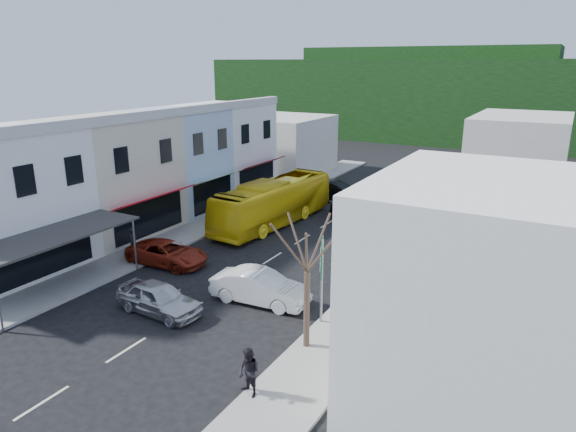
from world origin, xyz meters
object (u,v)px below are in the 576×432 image
at_px(car_red, 167,253).
at_px(pedestrian_right, 249,374).
at_px(bus, 274,204).
at_px(street_tree, 307,272).
at_px(direction_sign, 322,283).
at_px(car_silver, 159,299).
at_px(car_white, 260,289).
at_px(pedestrian_left, 133,242).
at_px(traffic_signal, 463,157).

bearing_deg(car_red, pedestrian_right, -129.77).
xyz_separation_m(bus, street_tree, (10.05, -14.31, 1.95)).
height_order(bus, direction_sign, direction_sign).
distance_m(car_red, direction_sign, 11.48).
relative_size(pedestrian_right, street_tree, 0.24).
height_order(bus, street_tree, street_tree).
relative_size(car_silver, street_tree, 0.63).
bearing_deg(bus, car_silver, -76.54).
xyz_separation_m(car_white, car_red, (-7.56, 1.64, 0.00)).
relative_size(direction_sign, street_tree, 0.59).
relative_size(bus, car_silver, 2.64).
relative_size(bus, street_tree, 1.66).
xyz_separation_m(car_silver, car_red, (-3.91, 4.95, 0.00)).
height_order(pedestrian_left, pedestrian_right, same).
xyz_separation_m(street_tree, traffic_signal, (-0.76, 35.74, -0.99)).
bearing_deg(pedestrian_right, pedestrian_left, 168.02).
bearing_deg(pedestrian_right, car_red, 162.20).
bearing_deg(pedestrian_right, bus, 136.89).
distance_m(car_red, traffic_signal, 33.21).
height_order(pedestrian_left, traffic_signal, traffic_signal).
relative_size(car_white, traffic_signal, 0.88).
bearing_deg(traffic_signal, car_white, 64.79).
relative_size(car_white, street_tree, 0.63).
bearing_deg(car_silver, pedestrian_right, -111.15).
distance_m(bus, pedestrian_right, 20.75).
bearing_deg(pedestrian_right, direction_sign, 109.74).
bearing_deg(car_red, traffic_signal, -22.27).
bearing_deg(street_tree, pedestrian_left, 163.21).
relative_size(car_silver, pedestrian_right, 2.59).
relative_size(direction_sign, traffic_signal, 0.82).
height_order(bus, pedestrian_right, bus).
bearing_deg(bus, pedestrian_right, -57.55).
xyz_separation_m(car_white, street_tree, (4.00, -2.74, 2.80)).
xyz_separation_m(bus, traffic_signal, (9.30, 21.43, 0.96)).
distance_m(car_silver, car_red, 6.31).
xyz_separation_m(car_silver, traffic_signal, (6.89, 36.30, 1.81)).
distance_m(bus, traffic_signal, 23.37).
relative_size(bus, pedestrian_right, 6.82).
xyz_separation_m(car_silver, pedestrian_right, (7.39, -3.41, 0.30)).
height_order(car_silver, traffic_signal, traffic_signal).
xyz_separation_m(car_white, pedestrian_right, (3.74, -6.72, 0.30)).
bearing_deg(traffic_signal, pedestrian_left, 47.35).
relative_size(car_red, pedestrian_right, 2.71).
distance_m(pedestrian_left, street_tree, 14.99).
xyz_separation_m(car_silver, car_white, (3.65, 3.31, 0.00)).
bearing_deg(car_red, pedestrian_left, 89.34).
xyz_separation_m(pedestrian_left, traffic_signal, (13.40, 31.47, 1.51)).
height_order(car_silver, pedestrian_right, pedestrian_right).
distance_m(car_red, pedestrian_right, 14.06).
height_order(direction_sign, street_tree, street_tree).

